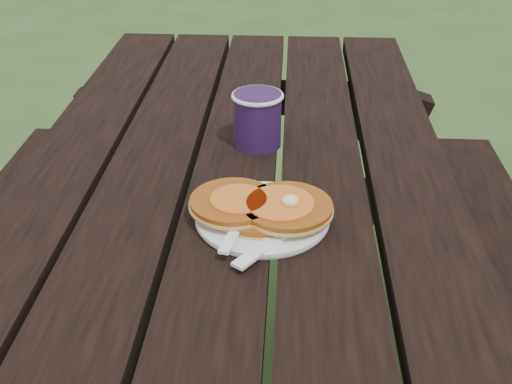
# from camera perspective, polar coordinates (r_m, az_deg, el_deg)

# --- Properties ---
(picnic_table) EXTENTS (1.36, 1.80, 0.75)m
(picnic_table) POSITION_cam_1_polar(r_m,az_deg,el_deg) (1.24, -2.16, -16.64)
(picnic_table) COLOR black
(picnic_table) RESTS_ON ground
(plate) EXTENTS (0.20, 0.20, 0.01)m
(plate) POSITION_cam_1_polar(r_m,az_deg,el_deg) (0.97, 0.58, -2.33)
(plate) COLOR white
(plate) RESTS_ON picnic_table
(pancake_stack) EXTENTS (0.21, 0.14, 0.04)m
(pancake_stack) POSITION_cam_1_polar(r_m,az_deg,el_deg) (0.96, 0.51, -1.32)
(pancake_stack) COLOR #A05112
(pancake_stack) RESTS_ON plate
(knife) EXTENTS (0.12, 0.16, 0.00)m
(knife) POSITION_cam_1_polar(r_m,az_deg,el_deg) (0.91, 1.92, -4.02)
(knife) COLOR white
(knife) RESTS_ON plate
(fork) EXTENTS (0.07, 0.16, 0.01)m
(fork) POSITION_cam_1_polar(r_m,az_deg,el_deg) (0.92, -1.86, -3.50)
(fork) COLOR white
(fork) RESTS_ON plate
(coffee_cup) EXTENTS (0.09, 0.09, 0.10)m
(coffee_cup) POSITION_cam_1_polar(r_m,az_deg,el_deg) (1.17, 0.14, 6.75)
(coffee_cup) COLOR #29133B
(coffee_cup) RESTS_ON picnic_table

